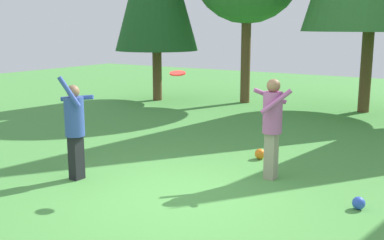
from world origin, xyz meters
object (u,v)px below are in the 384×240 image
person_catcher (272,120)px  ball_orange (260,154)px  ball_blue (359,203)px  person_thrower (75,124)px  frisbee (178,73)px

person_catcher → ball_orange: 1.58m
person_catcher → ball_blue: 2.03m
person_catcher → ball_blue: (1.68, -0.63, -0.96)m
person_thrower → frisbee: frisbee is taller
person_thrower → frisbee: (1.59, 0.85, 0.89)m
person_catcher → person_thrower: bearing=-5.5°
person_thrower → ball_blue: (4.56, 1.25, -0.91)m
person_thrower → person_catcher: (2.88, 1.88, 0.06)m
person_thrower → person_catcher: size_ratio=1.04×
person_thrower → ball_orange: person_thrower is taller
person_thrower → frisbee: size_ratio=5.30×
frisbee → ball_blue: 3.49m
person_catcher → frisbee: (-1.29, -1.03, 0.83)m
ball_blue → ball_orange: 2.91m
person_catcher → frisbee: bearing=0.0°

